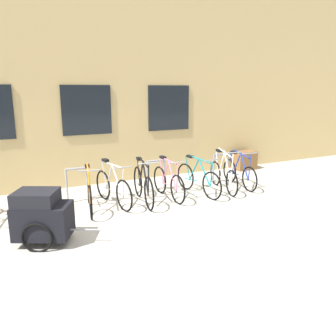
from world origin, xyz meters
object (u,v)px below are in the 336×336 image
object	(u,v)px
bicycle_pink	(168,182)
bicycle_black	(143,185)
planter_box	(245,160)
bicycle_silver	(113,188)
bike_trailer	(42,216)
bicycle_blue	(239,173)
bicycle_orange	(89,192)
bicycle_white	(223,176)
bicycle_teal	(198,179)

from	to	relation	value
bicycle_pink	bicycle_black	bearing A→B (deg)	-175.46
planter_box	bicycle_silver	bearing A→B (deg)	-163.30
bicycle_black	bike_trailer	xyz separation A→B (m)	(-2.33, -1.25, 0.09)
bicycle_black	bicycle_silver	distance (m)	0.69
bicycle_blue	planter_box	world-z (taller)	bicycle_blue
bicycle_blue	bike_trailer	xyz separation A→B (m)	(-5.17, -1.37, 0.12)
bicycle_black	planter_box	size ratio (longest dim) A/B	2.54
bicycle_black	planter_box	world-z (taller)	bicycle_black
bicycle_orange	bicycle_black	bearing A→B (deg)	-2.15
bicycle_silver	planter_box	world-z (taller)	bicycle_silver
bicycle_pink	bicycle_blue	bearing A→B (deg)	1.52
bicycle_white	bicycle_silver	xyz separation A→B (m)	(-2.92, 0.15, 0.00)
bicycle_black	bicycle_orange	world-z (taller)	bicycle_black
bicycle_blue	bicycle_orange	bearing A→B (deg)	-179.10
bicycle_pink	bicycle_white	bearing A→B (deg)	-1.51
bicycle_blue	bike_trailer	bearing A→B (deg)	-165.21
bicycle_black	bicycle_pink	world-z (taller)	bicycle_black
bicycle_blue	bike_trailer	world-z (taller)	bicycle_blue
bicycle_teal	bicycle_silver	world-z (taller)	bicycle_silver
bicycle_pink	bicycle_white	xyz separation A→B (m)	(1.58, -0.04, 0.00)
planter_box	bicycle_orange	bearing A→B (deg)	-163.82
bicycle_orange	bicycle_pink	bearing A→B (deg)	0.21
bicycle_white	bicycle_silver	distance (m)	2.93
bicycle_white	planter_box	size ratio (longest dim) A/B	2.44
bicycle_black	bicycle_teal	size ratio (longest dim) A/B	1.02
bicycle_white	bicycle_blue	xyz separation A→B (m)	(0.59, 0.10, -0.01)
bicycle_orange	bicycle_silver	xyz separation A→B (m)	(0.57, 0.12, -0.00)
bicycle_orange	planter_box	world-z (taller)	bicycle_orange
bicycle_black	bicycle_blue	size ratio (longest dim) A/B	1.07
bicycle_black	bicycle_blue	distance (m)	2.84
bicycle_black	bicycle_pink	size ratio (longest dim) A/B	1.08
bicycle_white	bicycle_blue	distance (m)	0.60
bicycle_white	bike_trailer	bearing A→B (deg)	-164.55
bicycle_pink	bicycle_orange	xyz separation A→B (m)	(-1.92, -0.01, 0.01)
planter_box	bicycle_blue	bearing A→B (deg)	-132.69
bicycle_black	bicycle_blue	world-z (taller)	bicycle_black
bicycle_teal	bike_trailer	xyz separation A→B (m)	(-3.82, -1.27, 0.11)
bicycle_pink	bicycle_orange	bearing A→B (deg)	-179.79
bike_trailer	bicycle_white	bearing A→B (deg)	15.45
bicycle_pink	bike_trailer	distance (m)	3.28
bicycle_silver	bicycle_black	bearing A→B (deg)	-13.52
bicycle_silver	bicycle_blue	xyz separation A→B (m)	(3.51, -0.05, -0.02)
bicycle_teal	bike_trailer	bearing A→B (deg)	-161.64
bicycle_black	bike_trailer	size ratio (longest dim) A/B	1.24
bicycle_pink	bicycle_teal	xyz separation A→B (m)	(0.81, -0.04, -0.00)
bicycle_silver	planter_box	size ratio (longest dim) A/B	2.48
bicycle_black	bicycle_silver	bearing A→B (deg)	166.48
bicycle_white	planter_box	world-z (taller)	bicycle_white
bike_trailer	bicycle_orange	bearing A→B (deg)	49.99
bicycle_silver	bicycle_blue	distance (m)	3.51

